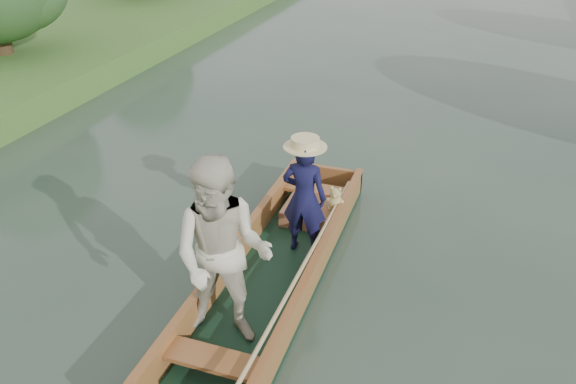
% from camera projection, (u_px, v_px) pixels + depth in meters
% --- Properties ---
extents(ground, '(120.00, 120.00, 0.00)m').
position_uv_depth(ground, '(272.00, 283.00, 6.79)').
color(ground, '#283D30').
rests_on(ground, ground).
extents(punt, '(1.23, 5.00, 2.14)m').
position_uv_depth(punt, '(256.00, 249.00, 6.10)').
color(punt, black).
rests_on(punt, ground).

